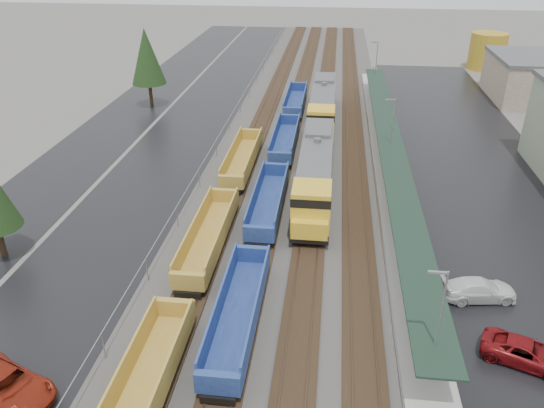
# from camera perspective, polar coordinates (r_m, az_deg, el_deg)

# --- Properties ---
(ballast_strip) EXTENTS (20.00, 160.00, 0.08)m
(ballast_strip) POSITION_cam_1_polar(r_m,az_deg,el_deg) (66.91, 3.53, 7.35)
(ballast_strip) COLOR #302D2B
(ballast_strip) RESTS_ON ground
(trackbed) EXTENTS (14.60, 160.00, 0.22)m
(trackbed) POSITION_cam_1_polar(r_m,az_deg,el_deg) (66.87, 3.54, 7.44)
(trackbed) COLOR black
(trackbed) RESTS_ON ground
(west_parking_lot) EXTENTS (10.00, 160.00, 0.02)m
(west_parking_lot) POSITION_cam_1_polar(r_m,az_deg,el_deg) (69.31, -9.05, 7.76)
(west_parking_lot) COLOR black
(west_parking_lot) RESTS_ON ground
(west_road) EXTENTS (9.00, 160.00, 0.02)m
(west_road) POSITION_cam_1_polar(r_m,az_deg,el_deg) (72.60, -16.76, 7.84)
(west_road) COLOR black
(west_road) RESTS_ON ground
(east_commuter_lot) EXTENTS (16.00, 100.00, 0.02)m
(east_commuter_lot) POSITION_cam_1_polar(r_m,az_deg,el_deg) (59.66, 21.43, 2.76)
(east_commuter_lot) COLOR black
(east_commuter_lot) RESTS_ON ground
(station_platform) EXTENTS (3.00, 80.00, 8.00)m
(station_platform) POSITION_cam_1_polar(r_m,az_deg,el_deg) (57.62, 12.40, 4.02)
(station_platform) COLOR #9E9B93
(station_platform) RESTS_ON ground
(chainlink_fence) EXTENTS (0.08, 160.04, 2.02)m
(chainlink_fence) POSITION_cam_1_polar(r_m,az_deg,el_deg) (66.09, -4.85, 8.48)
(chainlink_fence) COLOR gray
(chainlink_fence) RESTS_ON ground
(tree_west_far) EXTENTS (4.84, 4.84, 11.00)m
(tree_west_far) POSITION_cam_1_polar(r_m,az_deg,el_deg) (78.96, -13.33, 15.20)
(tree_west_far) COLOR #332316
(tree_west_far) RESTS_ON ground
(locomotive_lead) EXTENTS (3.22, 21.19, 4.80)m
(locomotive_lead) POSITION_cam_1_polar(r_m,az_deg,el_deg) (50.44, 4.68, 3.36)
(locomotive_lead) COLOR black
(locomotive_lead) RESTS_ON ground
(locomotive_trail) EXTENTS (3.22, 21.19, 4.80)m
(locomotive_trail) POSITION_cam_1_polar(r_m,az_deg,el_deg) (70.12, 5.48, 10.39)
(locomotive_trail) COLOR black
(locomotive_trail) RESTS_ON ground
(well_string_yellow) EXTENTS (2.53, 78.53, 2.25)m
(well_string_yellow) POSITION_cam_1_polar(r_m,az_deg,el_deg) (30.90, -13.80, -19.03)
(well_string_yellow) COLOR #A48C2D
(well_string_yellow) RESTS_ON ground
(well_string_blue) EXTENTS (2.58, 91.83, 2.29)m
(well_string_blue) POSITION_cam_1_polar(r_m,az_deg,el_deg) (41.19, -1.73, -4.76)
(well_string_blue) COLOR navy
(well_string_blue) RESTS_ON ground
(storage_tank) EXTENTS (6.42, 6.42, 6.42)m
(storage_tank) POSITION_cam_1_polar(r_m,az_deg,el_deg) (107.14, 22.15, 14.97)
(storage_tank) COLOR #AE8922
(storage_tank) RESTS_ON ground
(parked_car_west_c) EXTENTS (4.80, 6.52, 1.65)m
(parked_car_west_c) POSITION_cam_1_polar(r_m,az_deg,el_deg) (34.14, -26.62, -17.03)
(parked_car_west_c) COLOR maroon
(parked_car_west_c) RESTS_ON ground
(parked_car_east_b) EXTENTS (4.16, 5.71, 1.44)m
(parked_car_east_b) POSITION_cam_1_polar(r_m,az_deg,el_deg) (36.12, 25.71, -14.22)
(parked_car_east_b) COLOR maroon
(parked_car_east_b) RESTS_ON ground
(parked_car_east_c) EXTENTS (2.87, 5.44, 1.50)m
(parked_car_east_c) POSITION_cam_1_polar(r_m,az_deg,el_deg) (40.16, 21.37, -8.57)
(parked_car_east_c) COLOR white
(parked_car_east_c) RESTS_ON ground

